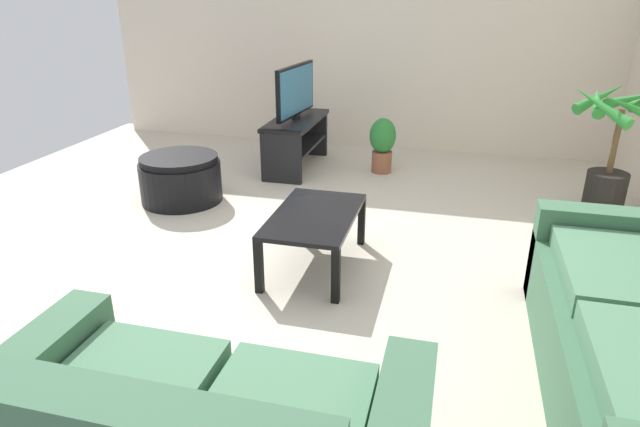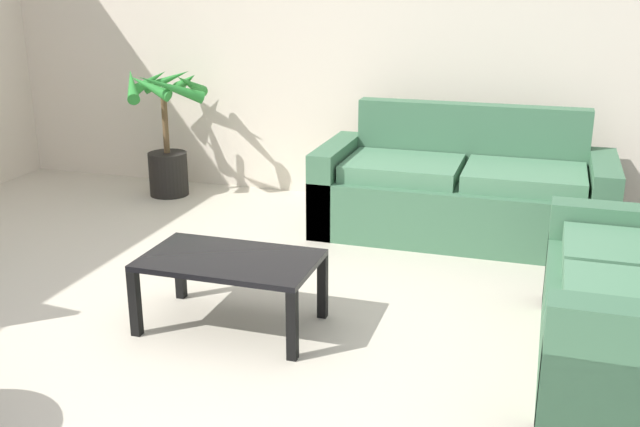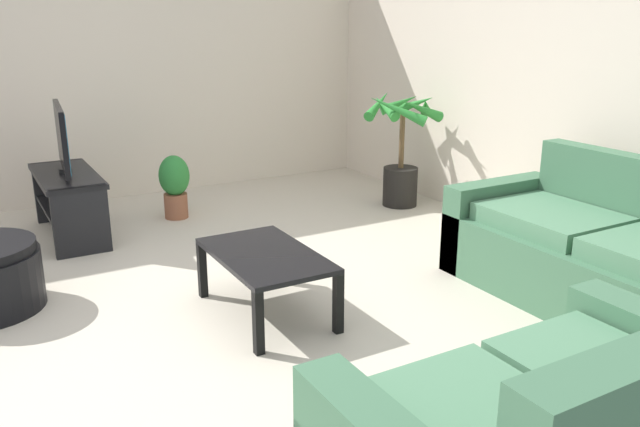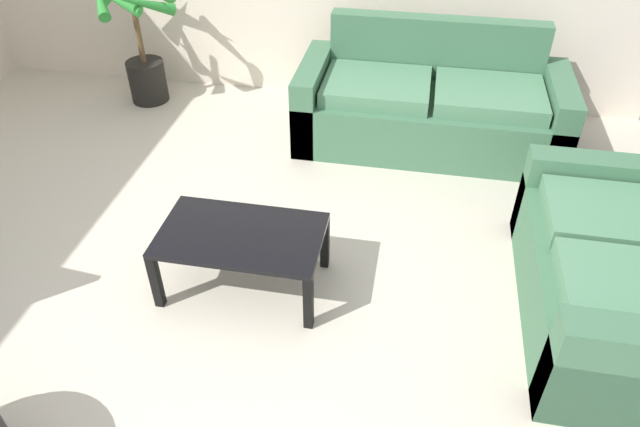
# 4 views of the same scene
# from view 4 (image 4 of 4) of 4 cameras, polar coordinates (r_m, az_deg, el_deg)

# --- Properties ---
(ground_plane) EXTENTS (6.60, 6.60, 0.00)m
(ground_plane) POSITION_cam_4_polar(r_m,az_deg,el_deg) (3.33, -12.79, -11.10)
(ground_plane) COLOR beige
(couch_main) EXTENTS (2.06, 0.90, 0.90)m
(couch_main) POSITION_cam_4_polar(r_m,az_deg,el_deg) (4.75, 10.74, 10.21)
(couch_main) COLOR #3F6B4C
(couch_main) RESTS_ON ground
(couch_loveseat) EXTENTS (0.90, 1.53, 0.90)m
(couch_loveseat) POSITION_cam_4_polar(r_m,az_deg,el_deg) (3.50, 27.67, -5.63)
(couch_loveseat) COLOR #3F6B4C
(couch_loveseat) RESTS_ON ground
(coffee_table) EXTENTS (0.92, 0.55, 0.39)m
(coffee_table) POSITION_cam_4_polar(r_m,az_deg,el_deg) (3.29, -7.73, -2.63)
(coffee_table) COLOR black
(coffee_table) RESTS_ON ground
(potted_palm) EXTENTS (0.80, 0.75, 1.10)m
(potted_palm) POSITION_cam_4_polar(r_m,az_deg,el_deg) (5.45, -17.13, 15.50)
(potted_palm) COLOR black
(potted_palm) RESTS_ON ground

